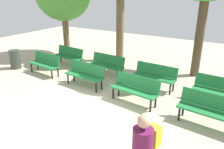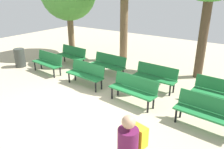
{
  "view_description": "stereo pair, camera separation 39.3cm",
  "coord_description": "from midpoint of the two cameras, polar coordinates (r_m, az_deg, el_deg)",
  "views": [
    {
      "loc": [
        3.99,
        -4.42,
        3.46
      ],
      "look_at": [
        0.0,
        1.99,
        0.55
      ],
      "focal_mm": 35.75,
      "sensor_mm": 36.0,
      "label": 1
    },
    {
      "loc": [
        4.32,
        -4.2,
        3.46
      ],
      "look_at": [
        0.0,
        1.99,
        0.55
      ],
      "focal_mm": 35.75,
      "sensor_mm": 36.0,
      "label": 2
    }
  ],
  "objects": [
    {
      "name": "bench_r1_c1",
      "position": [
        9.41,
        -2.53,
        2.77
      ],
      "size": [
        1.63,
        0.58,
        0.87
      ],
      "rotation": [
        0.0,
        0.0,
        -0.06
      ],
      "color": "#1E7238",
      "rests_on": "ground_plane"
    },
    {
      "name": "bench_r0_c3",
      "position": [
        6.41,
        22.02,
        -8.07
      ],
      "size": [
        1.63,
        0.6,
        0.87
      ],
      "rotation": [
        0.0,
        0.0,
        -0.08
      ],
      "color": "#1E7238",
      "rests_on": "ground_plane"
    },
    {
      "name": "bench_r1_c2",
      "position": [
        8.29,
        9.56,
        -0.11
      ],
      "size": [
        1.62,
        0.54,
        0.87
      ],
      "rotation": [
        0.0,
        0.0,
        -0.04
      ],
      "color": "#1E7238",
      "rests_on": "ground_plane"
    },
    {
      "name": "ground_plane",
      "position": [
        6.91,
        -10.52,
        -9.34
      ],
      "size": [
        24.0,
        24.0,
        0.0
      ],
      "primitive_type": "plane",
      "color": "#BCAD8E"
    },
    {
      "name": "bench_r1_c0",
      "position": [
        10.88,
        -12.05,
        4.85
      ],
      "size": [
        1.63,
        0.61,
        0.87
      ],
      "rotation": [
        0.0,
        0.0,
        -0.08
      ],
      "color": "#1E7238",
      "rests_on": "ground_plane"
    },
    {
      "name": "bench_r0_c1",
      "position": [
        8.4,
        -8.18,
        0.27
      ],
      "size": [
        1.63,
        0.58,
        0.87
      ],
      "rotation": [
        0.0,
        0.0,
        -0.06
      ],
      "color": "#1E7238",
      "rests_on": "ground_plane"
    },
    {
      "name": "bench_r1_c3",
      "position": [
        7.68,
        24.52,
        -3.55
      ],
      "size": [
        1.62,
        0.57,
        0.87
      ],
      "rotation": [
        0.0,
        0.0,
        -0.05
      ],
      "color": "#1E7238",
      "rests_on": "ground_plane"
    },
    {
      "name": "bench_r0_c0",
      "position": [
        10.03,
        -17.83,
        2.91
      ],
      "size": [
        1.64,
        0.62,
        0.87
      ],
      "rotation": [
        0.0,
        0.0,
        -0.09
      ],
      "color": "#1E7238",
      "rests_on": "ground_plane"
    },
    {
      "name": "bench_r0_c2",
      "position": [
        7.14,
        4.37,
        -3.44
      ],
      "size": [
        1.64,
        0.64,
        0.87
      ],
      "rotation": [
        0.0,
        0.0,
        -0.1
      ],
      "color": "#1E7238",
      "rests_on": "ground_plane"
    },
    {
      "name": "trash_bin",
      "position": [
        11.27,
        -24.46,
        3.58
      ],
      "size": [
        0.48,
        0.48,
        0.87
      ],
      "primitive_type": "cylinder",
      "color": "#383D38",
      "rests_on": "ground_plane"
    }
  ]
}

